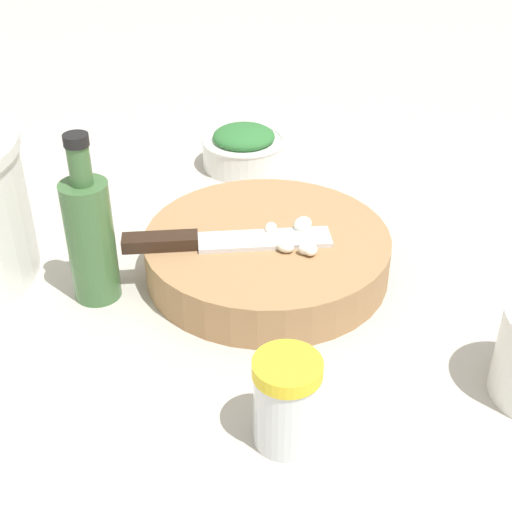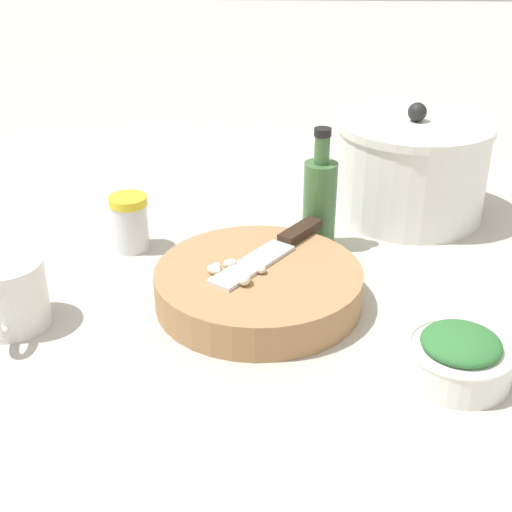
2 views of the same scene
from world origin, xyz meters
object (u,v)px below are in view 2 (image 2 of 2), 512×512
Objects in this scene: chef_knife at (277,248)px; coffee_mug at (8,294)px; cutting_board at (259,286)px; oil_bottle at (320,201)px; herb_bowl at (459,356)px; stock_pot at (411,168)px; spice_jar at (130,223)px; garlic_cloves at (235,271)px.

chef_knife is 1.57× the size of coffee_mug.
chef_knife is 0.33m from coffee_mug.
cutting_board is at bearing 11.74° from coffee_mug.
chef_knife is at bearing -119.27° from oil_bottle.
stock_pot is (0.01, 0.42, 0.05)m from herb_bowl.
spice_jar is at bearing -161.83° from stock_pot.
oil_bottle is (0.26, 0.02, 0.03)m from spice_jar.
cutting_board is 0.04m from garlic_cloves.
cutting_board is 0.36m from stock_pot.
stock_pot reaches higher than garlic_cloves.
cutting_board is at bearing 28.07° from garlic_cloves.
spice_jar is 0.43m from stock_pot.
herb_bowl is 0.42m from stock_pot.
stock_pot is (0.14, 0.12, 0.01)m from oil_bottle.
oil_bottle reaches higher than herb_bowl.
oil_bottle is (0.11, 0.17, 0.02)m from garlic_cloves.
stock_pot is at bearing 48.98° from garlic_cloves.
oil_bottle is at bearing 62.95° from cutting_board.
garlic_cloves reaches higher than cutting_board.
coffee_mug is 0.43m from oil_bottle.
coffee_mug reaches higher than herb_bowl.
chef_knife is 1.08× the size of oil_bottle.
coffee_mug is at bearing -168.26° from cutting_board.
garlic_cloves is (-0.03, -0.01, 0.03)m from cutting_board.
cutting_board is at bearing -37.41° from spice_jar.
stock_pot is at bearing -97.40° from chef_knife.
spice_jar is at bearing 142.59° from cutting_board.
oil_bottle is at bearing 113.84° from herb_bowl.
coffee_mug is 0.51× the size of stock_pot.
garlic_cloves is 0.69× the size of herb_bowl.
chef_knife reaches higher than herb_bowl.
chef_knife is 0.12m from oil_bottle.
oil_bottle is at bearing -140.57° from stock_pot.
cutting_board is 0.23m from spice_jar.
garlic_cloves reaches higher than chef_knife.
cutting_board is at bearing 145.97° from herb_bowl.
spice_jar is at bearing 135.06° from garlic_cloves.
herb_bowl is at bearing -66.16° from oil_bottle.
oil_bottle reaches higher than chef_knife.
stock_pot reaches higher than oil_bottle.
spice_jar is at bearing 11.48° from chef_knife.
spice_jar reaches higher than chef_knife.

